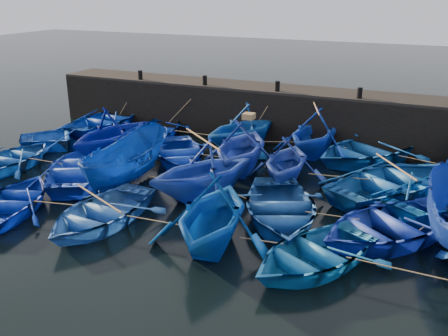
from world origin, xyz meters
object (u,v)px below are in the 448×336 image
at_px(wooden_crate, 249,116).
at_px(boat_8, 179,153).
at_px(boat_0, 107,120).
at_px(boat_13, 14,158).

bearing_deg(wooden_crate, boat_8, -178.67).
height_order(boat_0, boat_13, boat_0).
distance_m(boat_8, boat_13, 7.22).
distance_m(boat_8, wooden_crate, 3.86).
relative_size(boat_8, wooden_crate, 10.17).
bearing_deg(boat_8, boat_13, 173.92).
bearing_deg(boat_13, boat_8, -153.62).
distance_m(boat_0, boat_13, 6.70).
xyz_separation_m(boat_8, wooden_crate, (3.29, 0.08, 2.01)).
xyz_separation_m(boat_0, boat_13, (0.04, -6.70, -0.11)).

